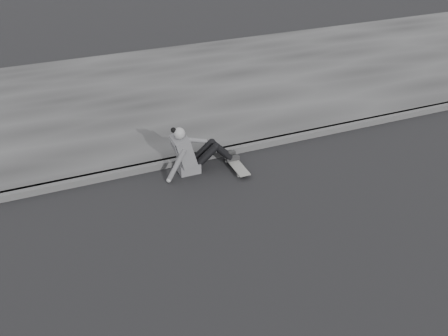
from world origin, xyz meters
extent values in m
plane|color=black|center=(0.00, 0.00, 0.00)|extent=(80.00, 80.00, 0.00)
cube|color=#454545|center=(0.00, 2.58, 0.06)|extent=(24.00, 0.16, 0.12)
cube|color=#353535|center=(0.00, 5.60, 0.06)|extent=(24.00, 6.00, 0.12)
cylinder|color=#A0A09B|center=(-1.15, 1.77, 0.03)|extent=(0.03, 0.05, 0.05)
cylinder|color=#A0A09B|center=(-1.00, 1.77, 0.03)|extent=(0.03, 0.05, 0.05)
cylinder|color=#A0A09B|center=(-1.15, 2.29, 0.03)|extent=(0.03, 0.05, 0.05)
cylinder|color=#A0A09B|center=(-1.00, 2.29, 0.03)|extent=(0.03, 0.05, 0.05)
cube|color=#303033|center=(-1.07, 1.77, 0.06)|extent=(0.16, 0.04, 0.03)
cube|color=#303033|center=(-1.07, 2.29, 0.06)|extent=(0.16, 0.04, 0.03)
cube|color=slate|center=(-1.07, 2.03, 0.08)|extent=(0.20, 0.78, 0.02)
cube|color=#565658|center=(-1.87, 2.28, 0.09)|extent=(0.36, 0.34, 0.18)
cube|color=#565658|center=(-1.94, 2.28, 0.43)|extent=(0.37, 0.40, 0.57)
cube|color=#565658|center=(-2.07, 2.28, 0.55)|extent=(0.14, 0.30, 0.20)
cylinder|color=gray|center=(-1.99, 2.28, 0.67)|extent=(0.09, 0.09, 0.08)
sphere|color=gray|center=(-2.00, 2.28, 0.76)|extent=(0.20, 0.20, 0.20)
sphere|color=black|center=(-2.09, 2.30, 0.83)|extent=(0.09, 0.09, 0.09)
cylinder|color=black|center=(-1.56, 2.19, 0.28)|extent=(0.43, 0.13, 0.39)
cylinder|color=black|center=(-1.56, 2.37, 0.28)|extent=(0.43, 0.13, 0.39)
cylinder|color=black|center=(-1.26, 2.19, 0.28)|extent=(0.35, 0.11, 0.36)
cylinder|color=black|center=(-1.26, 2.37, 0.28)|extent=(0.35, 0.11, 0.36)
sphere|color=black|center=(-1.39, 2.19, 0.42)|extent=(0.13, 0.13, 0.13)
sphere|color=black|center=(-1.39, 2.37, 0.42)|extent=(0.13, 0.13, 0.13)
cube|color=#272727|center=(-1.07, 2.19, 0.12)|extent=(0.24, 0.08, 0.07)
cube|color=#272727|center=(-1.07, 2.37, 0.12)|extent=(0.24, 0.08, 0.07)
cylinder|color=#565658|center=(-2.14, 2.07, 0.29)|extent=(0.38, 0.08, 0.58)
sphere|color=gray|center=(-2.29, 2.06, 0.04)|extent=(0.08, 0.08, 0.08)
cylinder|color=#565658|center=(-1.70, 2.44, 0.49)|extent=(0.48, 0.08, 0.21)
camera|label=1|loc=(-4.10, -4.75, 4.58)|focal=40.00mm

